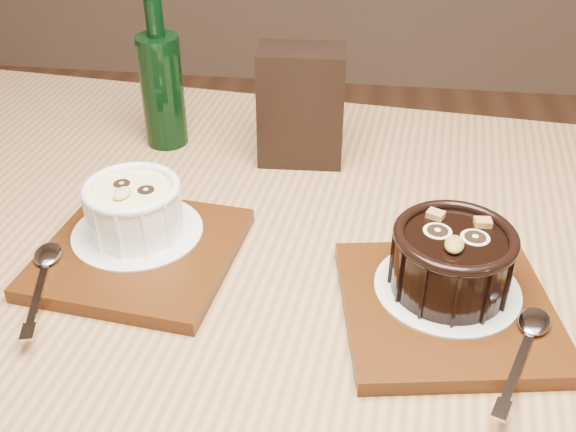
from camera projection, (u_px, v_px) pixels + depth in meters
name	position (u px, v px, depth m)	size (l,w,h in m)	color
table	(284.00, 343.00, 0.69)	(1.27, 0.91, 0.75)	olive
tray_left	(140.00, 253.00, 0.66)	(0.18, 0.18, 0.01)	#47220B
doily_left	(138.00, 231.00, 0.67)	(0.13, 0.13, 0.00)	silver
ramekin_white	(134.00, 206.00, 0.66)	(0.10, 0.10, 0.06)	white
spoon_left	(42.00, 277.00, 0.61)	(0.03, 0.13, 0.01)	silver
tray_right	(447.00, 308.00, 0.59)	(0.18, 0.18, 0.01)	#47220B
doily_right	(447.00, 287.00, 0.60)	(0.13, 0.13, 0.00)	silver
ramekin_dark	(452.00, 257.00, 0.58)	(0.11, 0.11, 0.06)	black
spoon_right	(525.00, 347.00, 0.54)	(0.03, 0.13, 0.01)	silver
condiment_stand	(301.00, 106.00, 0.79)	(0.10, 0.06, 0.14)	black
green_bottle	(162.00, 87.00, 0.82)	(0.05, 0.05, 0.20)	black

